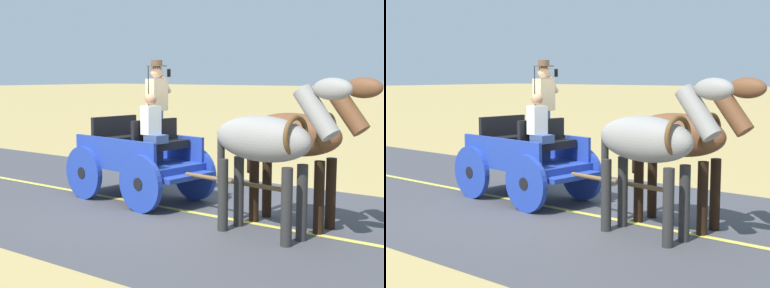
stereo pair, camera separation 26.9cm
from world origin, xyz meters
TOP-DOWN VIEW (x-y plane):
  - ground_plane at (0.00, 0.00)m, footprint 200.00×200.00m
  - road_surface at (0.00, 0.00)m, footprint 6.04×160.00m
  - road_centre_stripe at (0.00, 0.00)m, footprint 0.12×160.00m
  - horse_drawn_carriage at (-0.23, -0.67)m, footprint 1.67×4.52m
  - horse_near_side at (-0.27, 2.38)m, footprint 0.65×2.13m
  - horse_off_side at (0.49, 2.30)m, footprint 0.74×2.14m

SIDE VIEW (x-z plane):
  - ground_plane at x=0.00m, z-range 0.00..0.00m
  - road_surface at x=0.00m, z-range 0.00..0.01m
  - road_centre_stripe at x=0.00m, z-range 0.01..0.01m
  - horse_drawn_carriage at x=-0.23m, z-range -0.43..2.07m
  - horse_near_side at x=-0.27m, z-range 0.22..2.43m
  - horse_off_side at x=0.49m, z-range 0.22..2.43m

